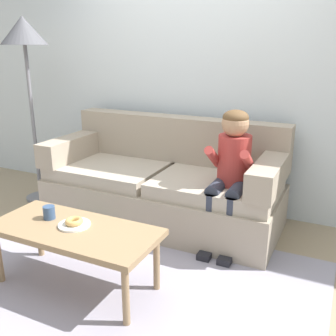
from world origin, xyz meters
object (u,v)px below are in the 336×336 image
at_px(donut, 74,221).
at_px(toy_controller, 79,241).
at_px(floor_lamp, 25,43).
at_px(person_child, 231,166).
at_px(couch, 164,185).
at_px(coffee_table, 74,234).
at_px(mug, 49,212).

height_order(donut, toy_controller, donut).
bearing_deg(donut, floor_lamp, 141.32).
relative_size(person_child, floor_lamp, 0.60).
xyz_separation_m(couch, coffee_table, (-0.06, -1.21, 0.05)).
distance_m(coffee_table, floor_lamp, 2.11).
xyz_separation_m(coffee_table, person_child, (0.74, 1.00, 0.28)).
distance_m(couch, toy_controller, 0.90).
distance_m(coffee_table, toy_controller, 0.70).
distance_m(mug, floor_lamp, 1.89).
bearing_deg(coffee_table, couch, 87.14).
relative_size(couch, coffee_table, 1.87).
bearing_deg(floor_lamp, couch, 4.47).
relative_size(couch, floor_lamp, 1.15).
bearing_deg(mug, toy_controller, 105.69).
relative_size(person_child, donut, 9.18).
bearing_deg(mug, person_child, 44.56).
xyz_separation_m(couch, donut, (-0.07, -1.18, 0.13)).
bearing_deg(coffee_table, mug, 170.01).
bearing_deg(couch, floor_lamp, -175.53).
bearing_deg(donut, coffee_table, -62.47).
xyz_separation_m(couch, floor_lamp, (-1.41, -0.11, 1.25)).
xyz_separation_m(couch, person_child, (0.68, -0.21, 0.33)).
distance_m(coffee_table, person_child, 1.28).
bearing_deg(floor_lamp, mug, -43.41).
height_order(donut, floor_lamp, floor_lamp).
bearing_deg(coffee_table, floor_lamp, 140.94).
bearing_deg(couch, mug, -104.28).
height_order(couch, person_child, person_child).
xyz_separation_m(coffee_table, mug, (-0.24, 0.04, 0.09)).
xyz_separation_m(mug, toy_controller, (-0.12, 0.43, -0.46)).
bearing_deg(donut, mug, 175.82).
distance_m(person_child, toy_controller, 1.38).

